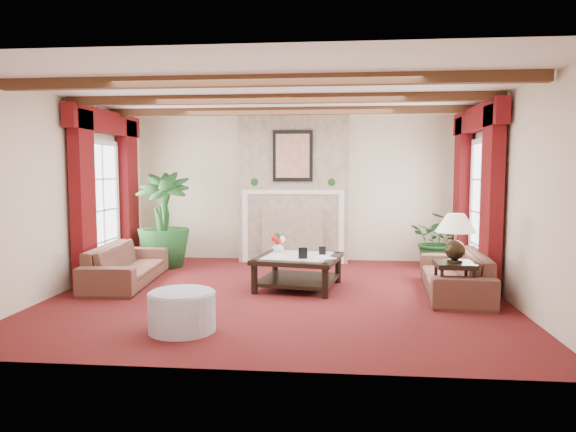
# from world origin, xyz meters

# --- Properties ---
(floor) EXTENTS (6.00, 6.00, 0.00)m
(floor) POSITION_xyz_m (0.00, 0.00, 0.00)
(floor) COLOR #470C13
(floor) RESTS_ON ground
(ceiling) EXTENTS (6.00, 6.00, 0.00)m
(ceiling) POSITION_xyz_m (0.00, 0.00, 2.70)
(ceiling) COLOR white
(ceiling) RESTS_ON floor
(back_wall) EXTENTS (6.00, 0.02, 2.70)m
(back_wall) POSITION_xyz_m (0.00, 2.75, 1.35)
(back_wall) COLOR beige
(back_wall) RESTS_ON ground
(left_wall) EXTENTS (0.02, 5.50, 2.70)m
(left_wall) POSITION_xyz_m (-3.00, 0.00, 1.35)
(left_wall) COLOR beige
(left_wall) RESTS_ON ground
(right_wall) EXTENTS (0.02, 5.50, 2.70)m
(right_wall) POSITION_xyz_m (3.00, 0.00, 1.35)
(right_wall) COLOR beige
(right_wall) RESTS_ON ground
(ceiling_beams) EXTENTS (6.00, 3.00, 0.12)m
(ceiling_beams) POSITION_xyz_m (0.00, 0.00, 2.64)
(ceiling_beams) COLOR #3E2313
(ceiling_beams) RESTS_ON ceiling
(fireplace) EXTENTS (2.00, 0.52, 2.70)m
(fireplace) POSITION_xyz_m (0.00, 2.55, 2.70)
(fireplace) COLOR tan
(fireplace) RESTS_ON ground
(french_door_left) EXTENTS (0.10, 1.10, 2.16)m
(french_door_left) POSITION_xyz_m (-2.97, 1.00, 2.13)
(french_door_left) COLOR white
(french_door_left) RESTS_ON ground
(french_door_right) EXTENTS (0.10, 1.10, 2.16)m
(french_door_right) POSITION_xyz_m (2.97, 1.00, 2.13)
(french_door_right) COLOR white
(french_door_right) RESTS_ON ground
(curtains_left) EXTENTS (0.20, 2.40, 2.55)m
(curtains_left) POSITION_xyz_m (-2.86, 1.00, 2.55)
(curtains_left) COLOR #4A090A
(curtains_left) RESTS_ON ground
(curtains_right) EXTENTS (0.20, 2.40, 2.55)m
(curtains_right) POSITION_xyz_m (2.86, 1.00, 2.55)
(curtains_right) COLOR #4A090A
(curtains_right) RESTS_ON ground
(sofa_left) EXTENTS (2.08, 0.90, 0.77)m
(sofa_left) POSITION_xyz_m (-2.34, 0.42, 0.39)
(sofa_left) COLOR #350E19
(sofa_left) RESTS_ON ground
(sofa_right) EXTENTS (2.08, 0.92, 0.77)m
(sofa_right) POSITION_xyz_m (2.41, 0.20, 0.39)
(sofa_right) COLOR #350E19
(sofa_right) RESTS_ON ground
(potted_palm) EXTENTS (1.39, 1.92, 0.93)m
(potted_palm) POSITION_xyz_m (-2.23, 1.77, 0.47)
(potted_palm) COLOR black
(potted_palm) RESTS_ON ground
(small_plant) EXTENTS (1.40, 1.45, 0.77)m
(small_plant) POSITION_xyz_m (2.53, 2.03, 0.39)
(small_plant) COLOR black
(small_plant) RESTS_ON ground
(coffee_table) EXTENTS (1.32, 1.32, 0.46)m
(coffee_table) POSITION_xyz_m (0.25, 0.34, 0.23)
(coffee_table) COLOR black
(coffee_table) RESTS_ON ground
(side_table) EXTENTS (0.52, 0.52, 0.55)m
(side_table) POSITION_xyz_m (2.25, -0.45, 0.28)
(side_table) COLOR black
(side_table) RESTS_ON ground
(ottoman) EXTENTS (0.70, 0.70, 0.41)m
(ottoman) POSITION_xyz_m (-0.83, -1.75, 0.21)
(ottoman) COLOR gray
(ottoman) RESTS_ON ground
(table_lamp) EXTENTS (0.49, 0.49, 0.62)m
(table_lamp) POSITION_xyz_m (2.25, -0.45, 0.87)
(table_lamp) COLOR black
(table_lamp) RESTS_ON side_table
(flower_vase) EXTENTS (0.26, 0.26, 0.17)m
(flower_vase) POSITION_xyz_m (-0.08, 0.64, 0.55)
(flower_vase) COLOR silver
(flower_vase) RESTS_ON coffee_table
(book) EXTENTS (0.23, 0.22, 0.29)m
(book) POSITION_xyz_m (0.54, 0.08, 0.61)
(book) COLOR black
(book) RESTS_ON coffee_table
(photo_frame_a) EXTENTS (0.13, 0.04, 0.17)m
(photo_frame_a) POSITION_xyz_m (0.33, 0.08, 0.55)
(photo_frame_a) COLOR black
(photo_frame_a) RESTS_ON coffee_table
(photo_frame_b) EXTENTS (0.10, 0.02, 0.13)m
(photo_frame_b) POSITION_xyz_m (0.59, 0.45, 0.53)
(photo_frame_b) COLOR black
(photo_frame_b) RESTS_ON coffee_table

